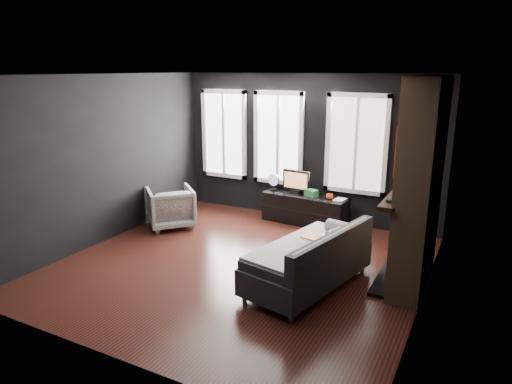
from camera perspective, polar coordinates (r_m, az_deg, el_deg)
The scene contains 18 objects.
floor at distance 6.75m, azimuth -1.96°, elevation -9.13°, with size 5.00×5.00×0.00m, color black.
ceiling at distance 6.15m, azimuth -2.19°, elevation 14.45°, with size 5.00×5.00×0.00m, color white.
wall_back at distance 8.53m, azimuth 6.28°, elevation 5.47°, with size 5.00×0.02×2.70m, color black.
wall_left at distance 7.83m, azimuth -18.23°, elevation 3.92°, with size 0.02×5.00×2.70m, color black.
wall_right at distance 5.56m, azimuth 20.97°, elevation -0.74°, with size 0.02×5.00×2.70m, color black.
windows at distance 8.56m, azimuth 3.51°, elevation 12.50°, with size 4.00×0.16×1.76m, color white, non-canonical shape.
fireplace at distance 6.16m, azimuth 19.83°, elevation 0.86°, with size 0.70×1.62×2.70m, color #93724C, non-canonical shape.
sofa at distance 6.04m, azimuth 6.55°, elevation -8.01°, with size 0.95×1.91×0.82m, color black, non-canonical shape.
stripe_pillow at distance 6.11m, azimuth 9.85°, elevation -6.01°, with size 0.07×0.32×0.32m, color gray.
armchair at distance 8.34m, azimuth -10.64°, elevation -1.65°, with size 0.77×0.72×0.80m, color silver.
media_console at distance 8.46m, azimuth 6.14°, elevation -2.14°, with size 1.57×0.49×0.54m, color black, non-canonical shape.
monitor at distance 8.45m, azimuth 5.05°, elevation 1.47°, with size 0.54×0.12×0.49m, color black, non-canonical shape.
desk_fan at distance 8.63m, azimuth 2.23°, elevation 1.33°, with size 0.24×0.24×0.34m, color gray, non-canonical shape.
mug at distance 8.16m, azimuth 9.19°, elevation -0.48°, with size 0.12×0.10×0.12m, color #F14E1D.
book at distance 8.15m, azimuth 9.90°, elevation -0.08°, with size 0.18×0.02×0.25m, color beige.
storage_box at distance 8.31m, azimuth 6.93°, elevation -0.10°, with size 0.23×0.15×0.12m, color #286836.
mantel_vase at distance 6.63m, azimuth 18.25°, elevation 1.78°, with size 0.20×0.20×0.20m, color gold.
mantel_clock at distance 5.69m, azimuth 16.46°, elevation -1.04°, with size 0.11×0.11×0.04m, color black.
Camera 1 is at (3.04, -5.34, 2.78)m, focal length 32.00 mm.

